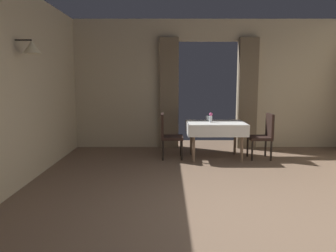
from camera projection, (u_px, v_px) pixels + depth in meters
The scene contains 7 objects.
ground at pixel (250, 220), 3.76m from camera, with size 10.08×10.08×0.00m, color #7A604C.
wall_back at pixel (208, 84), 7.69m from camera, with size 6.40×0.27×3.00m.
dining_table_mid at pixel (216, 127), 6.67m from camera, with size 1.19×0.90×0.75m.
chair_mid_left at pixel (168, 134), 6.66m from camera, with size 0.44×0.44×0.93m.
chair_mid_right at pixel (264, 134), 6.64m from camera, with size 0.44×0.44×0.93m.
flower_vase_mid at pixel (211, 117), 6.61m from camera, with size 0.07×0.07×0.20m.
glass_mid_b at pixel (208, 118), 6.88m from camera, with size 0.08×0.08×0.11m, color silver.
Camera 1 is at (-0.95, -3.58, 1.60)m, focal length 34.78 mm.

